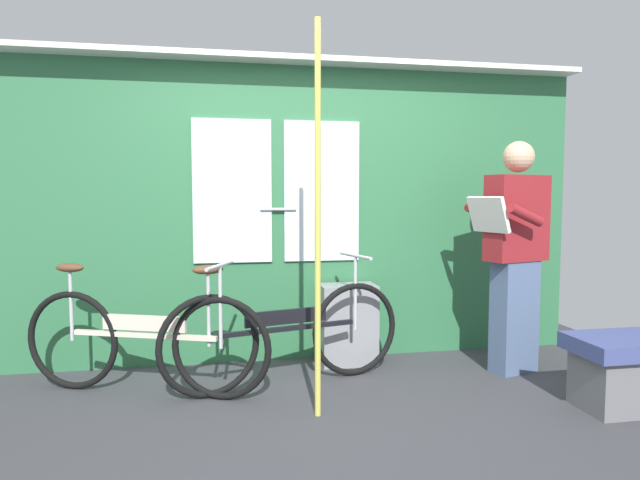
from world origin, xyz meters
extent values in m
cube|color=#38383D|center=(0.00, 0.00, -0.02)|extent=(5.55, 3.92, 0.04)
cube|color=#2D6B42|center=(0.00, 1.16, 1.16)|extent=(4.55, 0.08, 2.32)
cube|color=silver|center=(-0.55, 1.11, 1.34)|extent=(0.60, 0.02, 1.10)
cube|color=silver|center=(0.15, 1.11, 1.34)|extent=(0.60, 0.02, 1.10)
cylinder|color=#B2B2B7|center=(-0.20, 1.09, 1.20)|extent=(0.28, 0.02, 0.02)
cube|color=silver|center=(0.00, 1.06, 2.34)|extent=(4.55, 0.28, 0.04)
torus|color=black|center=(-0.66, 0.32, 0.34)|extent=(0.64, 0.29, 0.67)
torus|color=black|center=(-1.64, 0.71, 0.34)|extent=(0.64, 0.29, 0.67)
cube|color=beige|center=(-1.15, 0.51, 0.40)|extent=(0.95, 0.40, 0.03)
cube|color=beige|center=(-1.15, 0.51, 0.48)|extent=(0.55, 0.24, 0.10)
cylinder|color=#B7B7BC|center=(-1.64, 0.71, 0.58)|extent=(0.02, 0.02, 0.49)
ellipsoid|color=brown|center=(-1.64, 0.71, 0.83)|extent=(0.22, 0.16, 0.06)
cylinder|color=#B7B7BC|center=(-0.66, 0.32, 0.60)|extent=(0.02, 0.02, 0.53)
cylinder|color=#B7B7BC|center=(-0.66, 0.32, 0.87)|extent=(0.18, 0.42, 0.02)
torus|color=black|center=(0.30, 0.64, 0.34)|extent=(0.67, 0.21, 0.68)
torus|color=black|center=(-0.74, 0.37, 0.34)|extent=(0.67, 0.21, 0.68)
cube|color=black|center=(-0.22, 0.50, 0.40)|extent=(1.00, 0.29, 0.03)
cube|color=black|center=(-0.22, 0.50, 0.48)|extent=(0.58, 0.18, 0.10)
cylinder|color=#B7B7BC|center=(-0.74, 0.37, 0.59)|extent=(0.02, 0.02, 0.50)
ellipsoid|color=brown|center=(-0.74, 0.37, 0.84)|extent=(0.22, 0.14, 0.06)
cylinder|color=#B7B7BC|center=(0.30, 0.64, 0.61)|extent=(0.02, 0.02, 0.54)
cylinder|color=#B7B7BC|center=(0.30, 0.64, 0.88)|extent=(0.13, 0.43, 0.02)
cube|color=slate|center=(1.48, 0.50, 0.42)|extent=(0.37, 0.26, 0.83)
cube|color=maroon|center=(1.48, 0.50, 1.15)|extent=(0.51, 0.32, 0.63)
sphere|color=tan|center=(1.48, 0.50, 1.59)|extent=(0.23, 0.23, 0.23)
cube|color=silver|center=(1.22, 0.42, 1.18)|extent=(0.20, 0.36, 0.26)
cylinder|color=maroon|center=(1.41, 0.26, 1.18)|extent=(0.31, 0.15, 0.17)
cylinder|color=maroon|center=(1.29, 0.66, 1.18)|extent=(0.31, 0.15, 0.17)
cube|color=gray|center=(0.32, 0.94, 0.31)|extent=(0.43, 0.28, 0.62)
cylinder|color=#C6C14C|center=(-0.10, -0.05, 1.16)|extent=(0.04, 0.04, 2.32)
cube|color=#3D477F|center=(1.80, -0.31, 0.40)|extent=(0.70, 0.44, 0.10)
cube|color=slate|center=(1.80, -0.31, 0.17)|extent=(0.60, 0.36, 0.35)
camera|label=1|loc=(-0.70, -3.26, 1.31)|focal=31.54mm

